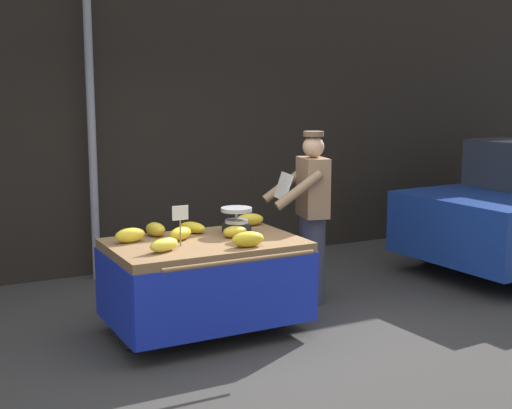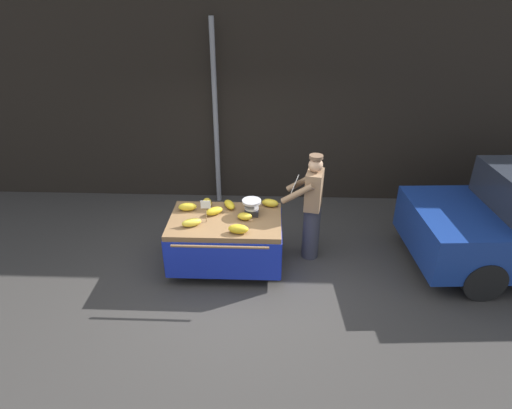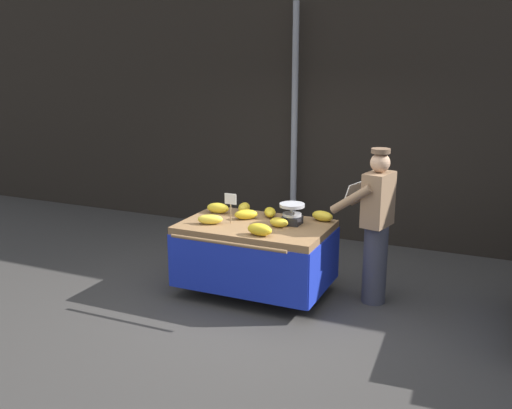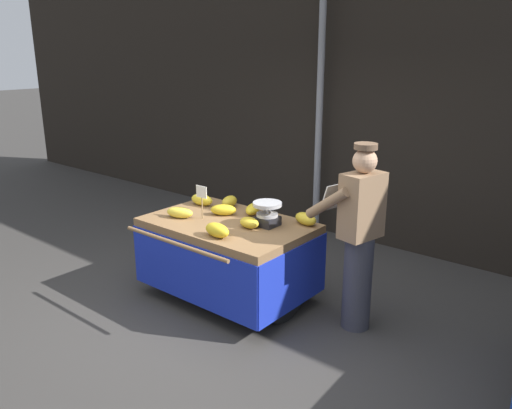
% 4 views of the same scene
% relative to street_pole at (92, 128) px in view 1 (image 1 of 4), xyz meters
% --- Properties ---
extents(ground_plane, '(60.00, 60.00, 0.00)m').
position_rel_street_pole_xyz_m(ground_plane, '(0.56, -2.66, -1.69)').
color(ground_plane, '#383533').
extents(back_wall, '(16.00, 0.24, 4.33)m').
position_rel_street_pole_xyz_m(back_wall, '(0.56, 0.31, 0.47)').
color(back_wall, black).
rests_on(back_wall, ground).
extents(street_pole, '(0.09, 0.09, 3.38)m').
position_rel_street_pole_xyz_m(street_pole, '(0.00, 0.00, 0.00)').
color(street_pole, gray).
rests_on(street_pole, ground).
extents(banana_cart, '(1.65, 1.26, 0.83)m').
position_rel_street_pole_xyz_m(banana_cart, '(0.37, -2.20, -1.08)').
color(banana_cart, olive).
rests_on(banana_cart, ground).
extents(weighing_scale, '(0.28, 0.28, 0.24)m').
position_rel_street_pole_xyz_m(weighing_scale, '(0.75, -2.05, -0.74)').
color(weighing_scale, black).
rests_on(weighing_scale, banana_cart).
extents(price_sign, '(0.14, 0.01, 0.34)m').
position_rel_street_pole_xyz_m(price_sign, '(0.11, -2.30, -0.61)').
color(price_sign, '#997A51').
rests_on(price_sign, banana_cart).
extents(banana_bunch_0, '(0.28, 0.15, 0.13)m').
position_rel_street_pole_xyz_m(banana_bunch_0, '(-0.22, -1.97, -0.79)').
color(banana_bunch_0, yellow).
rests_on(banana_bunch_0, banana_cart).
extents(banana_bunch_1, '(0.30, 0.22, 0.11)m').
position_rel_street_pole_xyz_m(banana_bunch_1, '(-0.08, -2.42, -0.80)').
color(banana_bunch_1, yellow).
rests_on(banana_bunch_1, banana_cart).
extents(banana_bunch_2, '(0.24, 0.31, 0.10)m').
position_rel_street_pole_xyz_m(banana_bunch_2, '(0.40, -1.85, -0.81)').
color(banana_bunch_2, gold).
rests_on(banana_bunch_2, banana_cart).
extents(banana_bunch_3, '(0.29, 0.16, 0.13)m').
position_rel_street_pole_xyz_m(banana_bunch_3, '(0.59, -2.58, -0.79)').
color(banana_bunch_3, gold).
rests_on(banana_bunch_3, banana_cart).
extents(banana_bunch_4, '(0.30, 0.26, 0.11)m').
position_rel_street_pole_xyz_m(banana_bunch_4, '(0.20, -2.08, -0.80)').
color(banana_bunch_4, gold).
rests_on(banana_bunch_4, banana_cart).
extents(banana_bunch_5, '(0.19, 0.26, 0.12)m').
position_rel_street_pole_xyz_m(banana_bunch_5, '(0.06, -1.83, -0.80)').
color(banana_bunch_5, gold).
rests_on(banana_bunch_5, banana_cart).
extents(banana_bunch_6, '(0.29, 0.20, 0.12)m').
position_rel_street_pole_xyz_m(banana_bunch_6, '(1.02, -1.79, -0.80)').
color(banana_bunch_6, gold).
rests_on(banana_bunch_6, banana_cart).
extents(banana_bunch_7, '(0.24, 0.18, 0.10)m').
position_rel_street_pole_xyz_m(banana_bunch_7, '(0.66, -2.21, -0.81)').
color(banana_bunch_7, gold).
rests_on(banana_bunch_7, banana_cart).
extents(vendor_person, '(0.65, 0.60, 1.71)m').
position_rel_street_pole_xyz_m(vendor_person, '(1.65, -1.88, -0.81)').
color(vendor_person, '#383842').
rests_on(vendor_person, ground).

